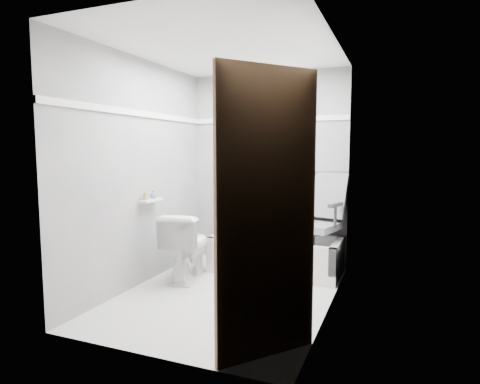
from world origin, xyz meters
The scene contains 19 objects.
floor centered at (0.00, 0.00, 0.00)m, with size 2.60×2.60×0.00m, color white.
ceiling centered at (0.00, 0.00, 2.40)m, with size 2.60×2.60×0.00m, color silver.
wall_back centered at (0.00, 1.30, 1.20)m, with size 2.00×0.02×2.40m, color slate.
wall_front centered at (0.00, -1.30, 1.20)m, with size 2.00×0.02×2.40m, color slate.
wall_left centered at (-1.00, 0.00, 1.20)m, with size 0.02×2.60×2.40m, color slate.
wall_right centered at (1.00, 0.00, 1.20)m, with size 0.02×2.60×2.40m, color slate.
bathtub centered at (0.23, 0.93, 0.21)m, with size 1.50×0.70×0.42m, color silver, non-canonical shape.
office_chair centered at (0.65, 0.97, 0.65)m, with size 0.61×0.61×1.06m, color slate, non-canonical shape.
toilet centered at (-0.62, 0.30, 0.37)m, with size 0.42×0.76×0.74m, color white.
door centered at (0.98, -1.28, 1.00)m, with size 0.78×0.78×2.00m, color #51391E, non-canonical shape.
window centered at (0.25, 1.29, 2.02)m, with size 0.66×0.04×0.40m, color black, non-canonical shape.
backerboard centered at (0.25, 1.29, 0.80)m, with size 1.50×0.02×0.78m, color #4C4C4F.
trim_back centered at (0.00, 1.29, 1.82)m, with size 2.00×0.02×0.06m, color white.
trim_left centered at (-0.99, 0.00, 1.82)m, with size 0.02×2.60×0.06m, color white.
pole centered at (0.16, 1.06, 1.05)m, with size 0.02×0.02×1.95m, color silver.
shelf centered at (-0.93, 0.09, 0.90)m, with size 0.10×0.32×0.03m, color silver.
soap_bottle_a centered at (-0.94, 0.01, 0.97)m, with size 0.05×0.05×0.11m, color #9A8B4D.
soap_bottle_b centered at (-0.94, 0.15, 0.96)m, with size 0.07×0.07×0.09m, color slate.
faucet centered at (-0.20, 1.27, 0.55)m, with size 0.26×0.10×0.16m, color silver, non-canonical shape.
Camera 1 is at (1.56, -3.55, 1.44)m, focal length 30.00 mm.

